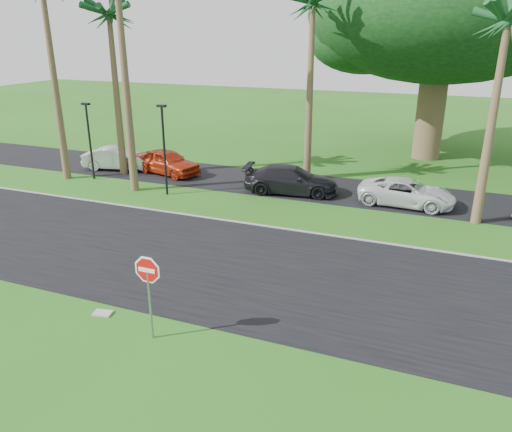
{
  "coord_description": "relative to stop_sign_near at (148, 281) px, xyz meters",
  "views": [
    {
      "loc": [
        7.56,
        -12.97,
        8.01
      ],
      "look_at": [
        1.36,
        2.63,
        1.8
      ],
      "focal_mm": 35.0,
      "sensor_mm": 36.0,
      "label": 1
    }
  ],
  "objects": [
    {
      "name": "canopy_tree",
      "position": [
        5.5,
        25.0,
        7.17
      ],
      "size": [
        16.5,
        16.5,
        13.12
      ],
      "color": "brown",
      "rests_on": "ground"
    },
    {
      "name": "ground",
      "position": [
        -0.5,
        3.0,
        -1.77
      ],
      "size": [
        120.0,
        120.0,
        0.0
      ],
      "primitive_type": "plane",
      "color": "#295515",
      "rests_on": "ground"
    },
    {
      "name": "car_dark",
      "position": [
        -0.54,
        14.09,
        -1.06
      ],
      "size": [
        5.17,
        2.69,
        1.43
      ],
      "primitive_type": "imported",
      "rotation": [
        0.0,
        0.0,
        1.71
      ],
      "color": "black",
      "rests_on": "ground"
    },
    {
      "name": "palm_right_near",
      "position": [
        8.5,
        13.0,
        6.42
      ],
      "size": [
        5.0,
        5.0,
        9.5
      ],
      "color": "brown",
      "rests_on": "ground"
    },
    {
      "name": "car_red",
      "position": [
        -8.54,
        14.97,
        -1.04
      ],
      "size": [
        4.6,
        2.76,
        1.47
      ],
      "primitive_type": "imported",
      "rotation": [
        0.0,
        0.0,
        1.32
      ],
      "color": "#A7270D",
      "rests_on": "ground"
    },
    {
      "name": "curb",
      "position": [
        -0.5,
        9.05,
        -1.74
      ],
      "size": [
        120.0,
        0.12,
        0.06
      ],
      "primitive_type": "cube",
      "color": "gray",
      "rests_on": "ground"
    },
    {
      "name": "car_silver",
      "position": [
        -11.93,
        14.73,
        -1.09
      ],
      "size": [
        4.37,
        2.43,
        1.36
      ],
      "primitive_type": "imported",
      "rotation": [
        0.0,
        0.0,
        1.82
      ],
      "color": "#B7BBBF",
      "rests_on": "ground"
    },
    {
      "name": "palm_left_mid",
      "position": [
        -11.0,
        14.0,
        6.9
      ],
      "size": [
        5.0,
        5.0,
        10.0
      ],
      "color": "brown",
      "rests_on": "ground"
    },
    {
      "name": "streetlight_left",
      "position": [
        -12.0,
        12.5,
        0.72
      ],
      "size": [
        0.45,
        0.25,
        4.34
      ],
      "color": "black",
      "rests_on": "ground"
    },
    {
      "name": "car_minivan",
      "position": [
        5.33,
        14.3,
        -1.14
      ],
      "size": [
        4.7,
        2.35,
        1.28
      ],
      "primitive_type": "imported",
      "rotation": [
        0.0,
        0.0,
        1.52
      ],
      "color": "silver",
      "rests_on": "ground"
    },
    {
      "name": "road",
      "position": [
        -0.5,
        5.0,
        -1.76
      ],
      "size": [
        120.0,
        8.0,
        0.02
      ],
      "primitive_type": "cube",
      "color": "black",
      "rests_on": "ground"
    },
    {
      "name": "parking_strip",
      "position": [
        -0.5,
        15.5,
        -1.76
      ],
      "size": [
        120.0,
        5.0,
        0.02
      ],
      "primitive_type": "cube",
      "color": "black",
      "rests_on": "ground"
    },
    {
      "name": "utility_slab",
      "position": [
        -2.09,
        0.49,
        -1.74
      ],
      "size": [
        0.61,
        0.46,
        0.06
      ],
      "primitive_type": "cube",
      "rotation": [
        0.0,
        0.0,
        0.21
      ],
      "color": "#9F9F97",
      "rests_on": "ground"
    },
    {
      "name": "stop_sign_near",
      "position": [
        0.0,
        0.0,
        0.0
      ],
      "size": [
        1.05,
        0.07,
        2.62
      ],
      "color": "gray",
      "rests_on": "ground"
    },
    {
      "name": "streetlight_right",
      "position": [
        -6.5,
        11.5,
        0.88
      ],
      "size": [
        0.45,
        0.25,
        4.64
      ],
      "color": "black",
      "rests_on": "ground"
    },
    {
      "name": "palm_center",
      "position": [
        -0.5,
        17.0,
        7.39
      ],
      "size": [
        5.0,
        5.0,
        10.5
      ],
      "color": "brown",
      "rests_on": "ground"
    }
  ]
}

